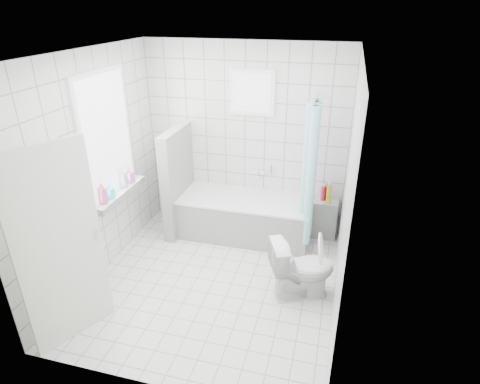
# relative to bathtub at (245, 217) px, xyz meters

# --- Properties ---
(ground) EXTENTS (3.00, 3.00, 0.00)m
(ground) POSITION_rel_bathtub_xyz_m (-0.11, -1.12, -0.29)
(ground) COLOR white
(ground) RESTS_ON ground
(ceiling) EXTENTS (3.00, 3.00, 0.00)m
(ceiling) POSITION_rel_bathtub_xyz_m (-0.11, -1.12, 2.31)
(ceiling) COLOR white
(ceiling) RESTS_ON ground
(wall_back) EXTENTS (2.80, 0.02, 2.60)m
(wall_back) POSITION_rel_bathtub_xyz_m (-0.11, 0.38, 1.01)
(wall_back) COLOR white
(wall_back) RESTS_ON ground
(wall_front) EXTENTS (2.80, 0.02, 2.60)m
(wall_front) POSITION_rel_bathtub_xyz_m (-0.11, -2.62, 1.01)
(wall_front) COLOR white
(wall_front) RESTS_ON ground
(wall_left) EXTENTS (0.02, 3.00, 2.60)m
(wall_left) POSITION_rel_bathtub_xyz_m (-1.51, -1.12, 1.01)
(wall_left) COLOR white
(wall_left) RESTS_ON ground
(wall_right) EXTENTS (0.02, 3.00, 2.60)m
(wall_right) POSITION_rel_bathtub_xyz_m (1.29, -1.12, 1.01)
(wall_right) COLOR white
(wall_right) RESTS_ON ground
(window_left) EXTENTS (0.01, 0.90, 1.40)m
(window_left) POSITION_rel_bathtub_xyz_m (-1.46, -0.82, 1.31)
(window_left) COLOR white
(window_left) RESTS_ON wall_left
(window_back) EXTENTS (0.50, 0.01, 0.50)m
(window_back) POSITION_rel_bathtub_xyz_m (-0.01, 0.33, 1.66)
(window_back) COLOR white
(window_back) RESTS_ON wall_back
(window_sill) EXTENTS (0.18, 1.02, 0.08)m
(window_sill) POSITION_rel_bathtub_xyz_m (-1.42, -0.82, 0.57)
(window_sill) COLOR white
(window_sill) RESTS_ON wall_left
(door) EXTENTS (0.40, 0.73, 2.00)m
(door) POSITION_rel_bathtub_xyz_m (-1.18, -2.25, 0.71)
(door) COLOR silver
(door) RESTS_ON ground
(bathtub) EXTENTS (1.80, 0.77, 0.58)m
(bathtub) POSITION_rel_bathtub_xyz_m (0.00, 0.00, 0.00)
(bathtub) COLOR white
(bathtub) RESTS_ON ground
(partition_wall) EXTENTS (0.15, 0.85, 1.50)m
(partition_wall) POSITION_rel_bathtub_xyz_m (-0.97, -0.05, 0.46)
(partition_wall) COLOR white
(partition_wall) RESTS_ON ground
(tiled_ledge) EXTENTS (0.40, 0.24, 0.55)m
(tiled_ledge) POSITION_rel_bathtub_xyz_m (1.05, 0.25, -0.02)
(tiled_ledge) COLOR white
(tiled_ledge) RESTS_ON ground
(toilet) EXTENTS (0.81, 0.65, 0.72)m
(toilet) POSITION_rel_bathtub_xyz_m (0.92, -1.10, 0.07)
(toilet) COLOR white
(toilet) RESTS_ON ground
(curtain_rod) EXTENTS (0.02, 0.80, 0.02)m
(curtain_rod) POSITION_rel_bathtub_xyz_m (0.84, -0.02, 1.71)
(curtain_rod) COLOR silver
(curtain_rod) RESTS_ON wall_back
(shower_curtain) EXTENTS (0.14, 0.48, 1.78)m
(shower_curtain) POSITION_rel_bathtub_xyz_m (0.84, -0.16, 0.81)
(shower_curtain) COLOR #4CC4DF
(shower_curtain) RESTS_ON curtain_rod
(tub_faucet) EXTENTS (0.18, 0.06, 0.06)m
(tub_faucet) POSITION_rel_bathtub_xyz_m (0.10, 0.33, 0.56)
(tub_faucet) COLOR silver
(tub_faucet) RESTS_ON wall_back
(sill_bottles) EXTENTS (0.15, 0.75, 0.28)m
(sill_bottles) POSITION_rel_bathtub_xyz_m (-1.41, -0.88, 0.73)
(sill_bottles) COLOR silver
(sill_bottles) RESTS_ON window_sill
(ledge_bottles) EXTENTS (0.14, 0.16, 0.27)m
(ledge_bottles) POSITION_rel_bathtub_xyz_m (1.08, 0.25, 0.38)
(ledge_bottles) COLOR yellow
(ledge_bottles) RESTS_ON tiled_ledge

